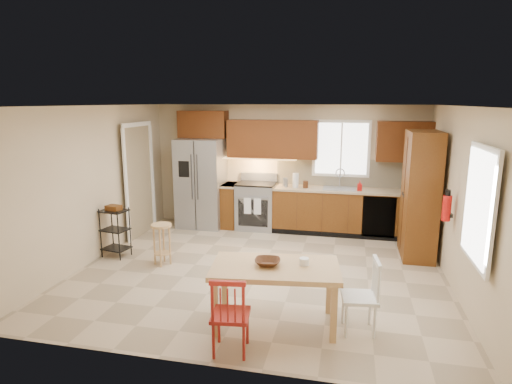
{
  "coord_description": "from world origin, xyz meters",
  "views": [
    {
      "loc": [
        1.28,
        -6.08,
        2.57
      ],
      "look_at": [
        -0.16,
        0.4,
        1.15
      ],
      "focal_mm": 30.0,
      "sensor_mm": 36.0,
      "label": 1
    }
  ],
  "objects_px": {
    "range_stove": "(256,206)",
    "fire_extinguisher": "(447,208)",
    "table_bowl": "(268,266)",
    "table_jar": "(304,263)",
    "chair_red": "(231,313)",
    "bar_stool": "(162,244)",
    "soap_bottle": "(360,186)",
    "utility_cart": "(115,232)",
    "dining_table": "(275,296)",
    "refrigerator": "(201,183)",
    "chair_white": "(359,296)",
    "pantry": "(420,195)"
  },
  "relations": [
    {
      "from": "range_stove",
      "to": "fire_extinguisher",
      "type": "relative_size",
      "value": 2.56
    },
    {
      "from": "table_bowl",
      "to": "table_jar",
      "type": "bearing_deg",
      "value": 12.53
    },
    {
      "from": "chair_red",
      "to": "table_bowl",
      "type": "distance_m",
      "value": 0.76
    },
    {
      "from": "range_stove",
      "to": "bar_stool",
      "type": "distance_m",
      "value": 2.5
    },
    {
      "from": "table_bowl",
      "to": "table_jar",
      "type": "distance_m",
      "value": 0.42
    },
    {
      "from": "soap_bottle",
      "to": "chair_red",
      "type": "height_order",
      "value": "soap_bottle"
    },
    {
      "from": "table_bowl",
      "to": "utility_cart",
      "type": "bearing_deg",
      "value": 150.64
    },
    {
      "from": "fire_extinguisher",
      "to": "dining_table",
      "type": "height_order",
      "value": "fire_extinguisher"
    },
    {
      "from": "refrigerator",
      "to": "chair_white",
      "type": "height_order",
      "value": "refrigerator"
    },
    {
      "from": "dining_table",
      "to": "table_jar",
      "type": "xyz_separation_m",
      "value": [
        0.32,
        0.09,
        0.39
      ]
    },
    {
      "from": "chair_red",
      "to": "dining_table",
      "type": "bearing_deg",
      "value": 54.56
    },
    {
      "from": "soap_bottle",
      "to": "table_bowl",
      "type": "xyz_separation_m",
      "value": [
        -1.07,
        -3.65,
        -0.28
      ]
    },
    {
      "from": "soap_bottle",
      "to": "table_bowl",
      "type": "distance_m",
      "value": 3.81
    },
    {
      "from": "pantry",
      "to": "fire_extinguisher",
      "type": "relative_size",
      "value": 5.83
    },
    {
      "from": "refrigerator",
      "to": "utility_cart",
      "type": "height_order",
      "value": "refrigerator"
    },
    {
      "from": "bar_stool",
      "to": "chair_white",
      "type": "bearing_deg",
      "value": -0.39
    },
    {
      "from": "table_bowl",
      "to": "utility_cart",
      "type": "relative_size",
      "value": 0.35
    },
    {
      "from": "soap_bottle",
      "to": "table_jar",
      "type": "xyz_separation_m",
      "value": [
        -0.66,
        -3.56,
        -0.25
      ]
    },
    {
      "from": "utility_cart",
      "to": "refrigerator",
      "type": "bearing_deg",
      "value": 78.89
    },
    {
      "from": "table_jar",
      "to": "chair_white",
      "type": "bearing_deg",
      "value": -3.7
    },
    {
      "from": "range_stove",
      "to": "table_bowl",
      "type": "distance_m",
      "value": 3.86
    },
    {
      "from": "dining_table",
      "to": "chair_red",
      "type": "relative_size",
      "value": 1.7
    },
    {
      "from": "soap_bottle",
      "to": "table_jar",
      "type": "bearing_deg",
      "value": -100.55
    },
    {
      "from": "range_stove",
      "to": "table_jar",
      "type": "bearing_deg",
      "value": -69.43
    },
    {
      "from": "table_jar",
      "to": "utility_cart",
      "type": "xyz_separation_m",
      "value": [
        -3.32,
        1.55,
        -0.33
      ]
    },
    {
      "from": "table_bowl",
      "to": "table_jar",
      "type": "relative_size",
      "value": 2.55
    },
    {
      "from": "soap_bottle",
      "to": "utility_cart",
      "type": "xyz_separation_m",
      "value": [
        -3.98,
        -2.01,
        -0.58
      ]
    },
    {
      "from": "table_jar",
      "to": "range_stove",
      "type": "bearing_deg",
      "value": 110.57
    },
    {
      "from": "chair_red",
      "to": "chair_white",
      "type": "height_order",
      "value": "same"
    },
    {
      "from": "range_stove",
      "to": "table_bowl",
      "type": "relative_size",
      "value": 3.13
    },
    {
      "from": "range_stove",
      "to": "utility_cart",
      "type": "relative_size",
      "value": 1.1
    },
    {
      "from": "soap_bottle",
      "to": "chair_white",
      "type": "height_order",
      "value": "soap_bottle"
    },
    {
      "from": "table_jar",
      "to": "soap_bottle",
      "type": "bearing_deg",
      "value": 79.45
    },
    {
      "from": "refrigerator",
      "to": "table_bowl",
      "type": "xyz_separation_m",
      "value": [
        2.11,
        -3.68,
        -0.19
      ]
    },
    {
      "from": "range_stove",
      "to": "fire_extinguisher",
      "type": "xyz_separation_m",
      "value": [
        3.18,
        -2.04,
        0.64
      ]
    },
    {
      "from": "dining_table",
      "to": "utility_cart",
      "type": "xyz_separation_m",
      "value": [
        -3.0,
        1.64,
        0.06
      ]
    },
    {
      "from": "fire_extinguisher",
      "to": "bar_stool",
      "type": "xyz_separation_m",
      "value": [
        -4.21,
        -0.24,
        -0.77
      ]
    },
    {
      "from": "refrigerator",
      "to": "table_bowl",
      "type": "height_order",
      "value": "refrigerator"
    },
    {
      "from": "refrigerator",
      "to": "chair_red",
      "type": "distance_m",
      "value": 4.73
    },
    {
      "from": "dining_table",
      "to": "table_bowl",
      "type": "distance_m",
      "value": 0.37
    },
    {
      "from": "range_stove",
      "to": "utility_cart",
      "type": "bearing_deg",
      "value": -132.89
    },
    {
      "from": "range_stove",
      "to": "chair_white",
      "type": "relative_size",
      "value": 1.08
    },
    {
      "from": "utility_cart",
      "to": "bar_stool",
      "type": "bearing_deg",
      "value": -0.58
    },
    {
      "from": "soap_bottle",
      "to": "dining_table",
      "type": "height_order",
      "value": "soap_bottle"
    },
    {
      "from": "pantry",
      "to": "refrigerator",
      "type": "bearing_deg",
      "value": 167.38
    },
    {
      "from": "chair_white",
      "to": "bar_stool",
      "type": "relative_size",
      "value": 1.28
    },
    {
      "from": "chair_red",
      "to": "table_jar",
      "type": "xyz_separation_m",
      "value": [
        0.67,
        0.74,
        0.32
      ]
    },
    {
      "from": "refrigerator",
      "to": "chair_red",
      "type": "relative_size",
      "value": 2.13
    },
    {
      "from": "chair_white",
      "to": "chair_red",
      "type": "bearing_deg",
      "value": 111.16
    },
    {
      "from": "fire_extinguisher",
      "to": "chair_white",
      "type": "height_order",
      "value": "fire_extinguisher"
    }
  ]
}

